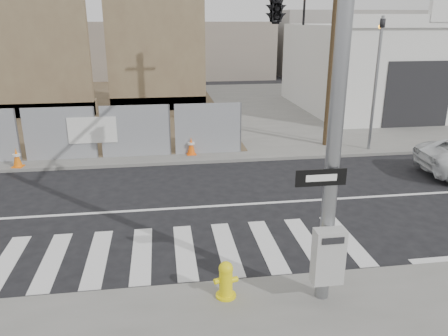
{
  "coord_description": "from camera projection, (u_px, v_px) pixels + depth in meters",
  "views": [
    {
      "loc": [
        -0.4,
        -11.63,
        5.17
      ],
      "look_at": [
        1.2,
        -0.67,
        1.4
      ],
      "focal_mm": 35.0,
      "sensor_mm": 36.0,
      "label": 1
    }
  ],
  "objects": [
    {
      "name": "ground",
      "position": [
        180.0,
        208.0,
        12.62
      ],
      "size": [
        100.0,
        100.0,
        0.0
      ],
      "primitive_type": "plane",
      "color": "black",
      "rests_on": "ground"
    },
    {
      "name": "sidewalk_far",
      "position": [
        168.0,
        111.0,
        25.71
      ],
      "size": [
        50.0,
        20.0,
        0.12
      ],
      "primitive_type": "cube",
      "color": "slate",
      "rests_on": "ground"
    },
    {
      "name": "signal_pole",
      "position": [
        292.0,
        39.0,
        9.51
      ],
      "size": [
        0.96,
        5.87,
        7.0
      ],
      "color": "gray",
      "rests_on": "sidewalk_near"
    },
    {
      "name": "far_signal_pole",
      "position": [
        378.0,
        66.0,
        16.9
      ],
      "size": [
        0.16,
        0.2,
        5.6
      ],
      "color": "gray",
      "rests_on": "sidewalk_far"
    },
    {
      "name": "concrete_wall_left",
      "position": [
        31.0,
        56.0,
        22.82
      ],
      "size": [
        6.0,
        1.3,
        8.0
      ],
      "color": "brown",
      "rests_on": "sidewalk_far"
    },
    {
      "name": "concrete_wall_right",
      "position": [
        156.0,
        53.0,
        24.65
      ],
      "size": [
        5.5,
        1.3,
        8.0
      ],
      "color": "brown",
      "rests_on": "sidewalk_far"
    },
    {
      "name": "auto_shop",
      "position": [
        404.0,
        67.0,
        25.87
      ],
      "size": [
        12.0,
        10.2,
        5.95
      ],
      "color": "silver",
      "rests_on": "sidewalk_far"
    },
    {
      "name": "utility_pole_right",
      "position": [
        335.0,
        19.0,
        16.99
      ],
      "size": [
        1.6,
        0.28,
        10.0
      ],
      "color": "#4C3C23",
      "rests_on": "sidewalk_far"
    },
    {
      "name": "fire_hydrant",
      "position": [
        226.0,
        280.0,
        8.29
      ],
      "size": [
        0.5,
        0.5,
        0.75
      ],
      "rotation": [
        0.0,
        0.0,
        0.32
      ],
      "color": "yellow",
      "rests_on": "sidewalk_near"
    },
    {
      "name": "traffic_cone_c",
      "position": [
        17.0,
        158.0,
        15.7
      ],
      "size": [
        0.42,
        0.42,
        0.7
      ],
      "rotation": [
        0.0,
        0.0,
        -0.19
      ],
      "color": "orange",
      "rests_on": "sidewalk_far"
    },
    {
      "name": "traffic_cone_d",
      "position": [
        191.0,
        146.0,
        17.16
      ],
      "size": [
        0.39,
        0.39,
        0.7
      ],
      "rotation": [
        0.0,
        0.0,
        0.08
      ],
      "color": "#FF5F0D",
      "rests_on": "sidewalk_far"
    }
  ]
}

